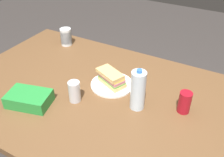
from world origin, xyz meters
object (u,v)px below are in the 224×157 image
Objects in this scene: soda_can_red at (185,102)px; chip_bag at (29,99)px; paper_plate at (112,84)px; sandwich at (111,78)px; plastic_cup_stack at (66,37)px; dining_table at (108,107)px; soda_can_silver at (74,91)px; water_bottle_tall at (138,91)px.

chip_bag is at bearing 24.78° from soda_can_red.
sandwich is at bearing 2.94° from paper_plate.
chip_bag is 1.76× the size of plastic_cup_stack.
plastic_cup_stack is at bearing 96.38° from chip_bag.
dining_table is 8.13× the size of chip_bag.
dining_table is at bearing 106.56° from paper_plate.
soda_can_red is at bearing -159.90° from soda_can_silver.
paper_plate is 0.45m from soda_can_red.
dining_table is 7.81× the size of water_bottle_tall.
chip_bag is at bearing 49.98° from sandwich.
water_bottle_tall is at bearing 178.68° from dining_table.
water_bottle_tall is at bearing 153.07° from sandwich.
paper_plate is 0.26m from water_bottle_tall.
water_bottle_tall is 0.88m from plastic_cup_stack.
soda_can_silver reaches higher than sandwich.
soda_can_red is at bearing -158.31° from water_bottle_tall.
soda_can_red reaches higher than chip_bag.
paper_plate is 0.26m from soda_can_silver.
water_bottle_tall is (0.23, 0.09, 0.05)m from soda_can_red.
paper_plate is (0.03, -0.11, 0.08)m from dining_table.
paper_plate is at bearing 35.01° from chip_bag.
soda_can_silver is at bearing 18.97° from water_bottle_tall.
sandwich is (0.04, -0.11, 0.13)m from dining_table.
sandwich is at bearing -2.46° from soda_can_red.
soda_can_silver reaches higher than dining_table.
sandwich is at bearing -71.36° from dining_table.
chip_bag is 0.25m from soda_can_silver.
water_bottle_tall is 0.35m from soda_can_silver.
dining_table is at bearing -141.19° from soda_can_silver.
chip_bag is 1.89× the size of soda_can_silver.
chip_bag is at bearing 36.01° from soda_can_silver.
plastic_cup_stack is (0.57, -0.30, 0.06)m from paper_plate.
soda_can_red is (-0.45, 0.02, 0.01)m from sandwich.
plastic_cup_stack is at bearing -27.99° from sandwich.
chip_bag is at bearing 49.62° from paper_plate.
water_bottle_tall reaches higher than soda_can_red.
chip_bag is (0.75, 0.35, -0.03)m from soda_can_red.
dining_table is 15.33× the size of soda_can_silver.
water_bottle_tall reaches higher than sandwich.
plastic_cup_stack is at bearing -17.53° from soda_can_red.
plastic_cup_stack is (0.56, -0.30, 0.01)m from sandwich.
soda_can_red is at bearing 177.54° from sandwich.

